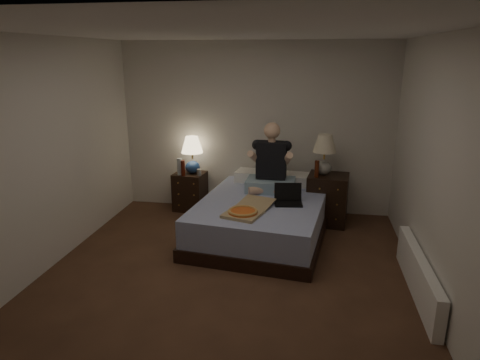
% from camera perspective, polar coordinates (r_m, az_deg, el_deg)
% --- Properties ---
extents(floor, '(4.00, 4.50, 0.00)m').
position_cam_1_polar(floor, '(4.65, -1.89, -13.25)').
color(floor, brown).
rests_on(floor, ground).
extents(ceiling, '(4.00, 4.50, 0.00)m').
position_cam_1_polar(ceiling, '(4.05, -2.24, 19.21)').
color(ceiling, white).
rests_on(ceiling, ground).
extents(wall_back, '(4.00, 0.00, 2.50)m').
position_cam_1_polar(wall_back, '(6.35, 2.04, 6.87)').
color(wall_back, silver).
rests_on(wall_back, ground).
extents(wall_front, '(4.00, 0.00, 2.50)m').
position_cam_1_polar(wall_front, '(2.17, -14.35, -13.20)').
color(wall_front, silver).
rests_on(wall_front, ground).
extents(wall_left, '(0.00, 4.50, 2.50)m').
position_cam_1_polar(wall_left, '(4.97, -25.28, 2.61)').
color(wall_left, silver).
rests_on(wall_left, ground).
extents(wall_right, '(0.00, 4.50, 2.50)m').
position_cam_1_polar(wall_right, '(4.26, 25.31, 0.52)').
color(wall_right, silver).
rests_on(wall_right, ground).
extents(bed, '(1.76, 2.20, 0.51)m').
position_cam_1_polar(bed, '(5.60, 2.97, -5.07)').
color(bed, '#5C6EB8').
rests_on(bed, floor).
extents(nightstand_left, '(0.49, 0.45, 0.58)m').
position_cam_1_polar(nightstand_left, '(6.58, -6.66, -1.49)').
color(nightstand_left, black).
rests_on(nightstand_left, floor).
extents(nightstand_right, '(0.60, 0.55, 0.70)m').
position_cam_1_polar(nightstand_right, '(6.12, 11.56, -2.52)').
color(nightstand_right, black).
rests_on(nightstand_right, floor).
extents(lamp_left, '(0.34, 0.34, 0.56)m').
position_cam_1_polar(lamp_left, '(6.42, -6.38, 3.32)').
color(lamp_left, navy).
rests_on(lamp_left, nightstand_left).
extents(lamp_right, '(0.37, 0.37, 0.56)m').
position_cam_1_polar(lamp_right, '(5.96, 11.17, 3.31)').
color(lamp_right, gray).
rests_on(lamp_right, nightstand_right).
extents(water_bottle, '(0.07, 0.07, 0.25)m').
position_cam_1_polar(water_bottle, '(6.40, -8.06, 1.79)').
color(water_bottle, silver).
rests_on(water_bottle, nightstand_left).
extents(soda_can, '(0.07, 0.07, 0.10)m').
position_cam_1_polar(soda_can, '(6.33, -5.49, 1.02)').
color(soda_can, '#B9B9B4').
rests_on(soda_can, nightstand_left).
extents(beer_bottle_left, '(0.06, 0.06, 0.23)m').
position_cam_1_polar(beer_bottle_left, '(6.34, -7.61, 1.58)').
color(beer_bottle_left, '#51170B').
rests_on(beer_bottle_left, nightstand_left).
extents(beer_bottle_right, '(0.06, 0.06, 0.23)m').
position_cam_1_polar(beer_bottle_right, '(5.86, 10.20, 1.47)').
color(beer_bottle_right, '#4E1D0B').
rests_on(beer_bottle_right, nightstand_right).
extents(person, '(0.67, 0.53, 0.93)m').
position_cam_1_polar(person, '(5.76, 4.17, 3.02)').
color(person, black).
rests_on(person, bed).
extents(laptop, '(0.37, 0.32, 0.24)m').
position_cam_1_polar(laptop, '(5.33, 6.49, -2.02)').
color(laptop, black).
rests_on(laptop, bed).
extents(pizza_box, '(0.60, 0.84, 0.08)m').
position_cam_1_polar(pizza_box, '(4.96, 0.39, -4.31)').
color(pizza_box, tan).
rests_on(pizza_box, bed).
extents(radiator, '(0.10, 1.60, 0.40)m').
position_cam_1_polar(radiator, '(4.68, 22.67, -11.68)').
color(radiator, white).
rests_on(radiator, floor).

